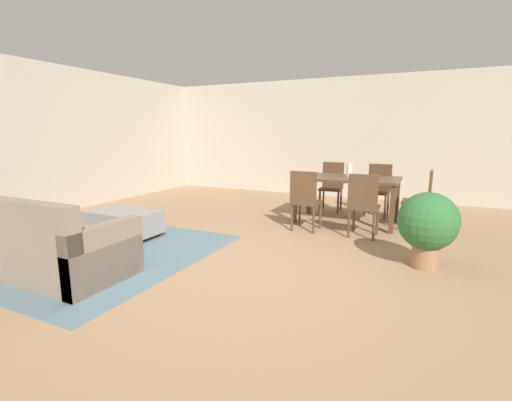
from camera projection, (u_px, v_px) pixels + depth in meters
The scene contains 14 objects.
ground_plane at pixel (247, 266), 4.08m from camera, with size 10.80×10.80×0.00m, color #9E7A56.
wall_back at pixel (346, 138), 8.26m from camera, with size 9.00×0.12×2.70m, color #BCB2A0.
wall_left at pixel (26, 140), 6.18m from camera, with size 0.12×11.00×2.70m, color #BCB2A0.
area_rug at pixel (88, 250), 4.61m from camera, with size 3.00×2.80×0.01m, color slate.
couch at pixel (32, 244), 3.91m from camera, with size 2.21×0.89×0.86m.
ottoman_table at pixel (124, 222), 5.18m from camera, with size 1.01×0.60×0.38m.
dining_table at pixel (347, 183), 5.95m from camera, with size 1.64×0.93×0.76m.
dining_chair_near_left at pixel (305, 197), 5.44m from camera, with size 0.41×0.41×0.92m.
dining_chair_near_right at pixel (363, 202), 5.07m from camera, with size 0.40×0.40×0.92m.
dining_chair_far_left at pixel (332, 184), 6.90m from camera, with size 0.42×0.42×0.92m.
dining_chair_far_right at pixel (379, 187), 6.51m from camera, with size 0.42×0.42×0.92m.
dining_chair_head_east at pixel (423, 197), 5.50m from camera, with size 0.41×0.41×0.92m.
vase_centerpiece at pixel (349, 170), 5.90m from camera, with size 0.09×0.09×0.22m, color silver.
potted_plant at pixel (428, 224), 3.94m from camera, with size 0.64×0.64×0.85m.
Camera 1 is at (1.76, -3.45, 1.48)m, focal length 25.38 mm.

